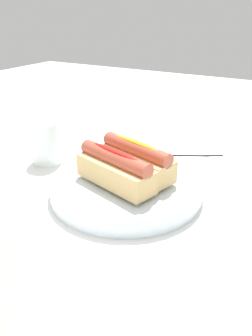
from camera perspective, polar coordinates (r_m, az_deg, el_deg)
ground_plane at (r=0.63m, az=-1.95°, el=-4.23°), size 2.40×2.40×0.00m
serving_bowl at (r=0.62m, az=-0.00°, el=-2.94°), size 0.27×0.27×0.03m
hotdog_front at (r=0.62m, az=1.71°, el=1.48°), size 0.16×0.09×0.06m
hotdog_back at (r=0.58m, az=-1.82°, el=-0.17°), size 0.16×0.09×0.06m
water_glass at (r=0.76m, az=-13.03°, el=3.90°), size 0.07×0.07×0.09m
chopstick_near at (r=0.79m, az=5.76°, el=2.30°), size 0.20×0.10×0.01m
chopstick_far at (r=0.79m, az=8.11°, el=2.16°), size 0.19×0.11×0.01m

